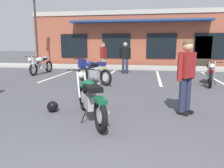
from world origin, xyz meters
TOP-DOWN VIEW (x-y plane):
  - ground_plane at (0.00, 3.96)m, footprint 80.00×80.00m
  - sidewalk_kerb at (0.00, 12.30)m, footprint 22.00×1.80m
  - brick_storefront_building at (0.00, 16.43)m, footprint 15.76×6.51m
  - painted_stall_lines at (-0.00, 8.70)m, footprint 7.62×4.80m
  - motorcycle_foreground_classic at (-0.43, 2.46)m, footprint 1.29×1.90m
  - motorcycle_red_sportbike at (-1.52, 6.64)m, footprint 1.80×1.47m
  - motorcycle_black_cruiser at (-4.90, 8.74)m, footprint 0.68×2.11m
  - motorcycle_silver_naked at (3.13, 7.04)m, footprint 0.81×2.08m
  - person_in_shorts_foreground at (-1.76, 10.05)m, footprint 0.37×0.60m
  - person_by_back_row at (1.58, 3.16)m, footprint 0.47×0.52m
  - person_near_building at (-0.51, 9.81)m, footprint 0.61×0.32m
  - helmet_on_pavement at (-1.44, 2.78)m, footprint 0.26×0.26m
  - parking_lot_lamp_post at (-6.37, 11.09)m, footprint 0.24×0.76m

SIDE VIEW (x-z plane):
  - ground_plane at x=0.00m, z-range 0.00..0.00m
  - painted_stall_lines at x=0.00m, z-range 0.00..0.01m
  - sidewalk_kerb at x=0.00m, z-range 0.00..0.14m
  - helmet_on_pavement at x=-1.44m, z-range 0.00..0.26m
  - motorcycle_foreground_classic at x=-0.43m, z-range -0.03..0.95m
  - motorcycle_silver_naked at x=3.13m, z-range -0.03..0.95m
  - motorcycle_red_sportbike at x=-1.52m, z-range 0.04..1.02m
  - motorcycle_black_cruiser at x=-4.90m, z-range 0.04..1.02m
  - person_in_shorts_foreground at x=-1.76m, z-range 0.11..1.79m
  - person_by_back_row at x=1.58m, z-range 0.11..1.79m
  - person_near_building at x=-0.51m, z-range 0.11..1.79m
  - brick_storefront_building at x=0.00m, z-range 0.00..3.90m
  - parking_lot_lamp_post at x=-6.37m, z-range 0.74..5.87m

